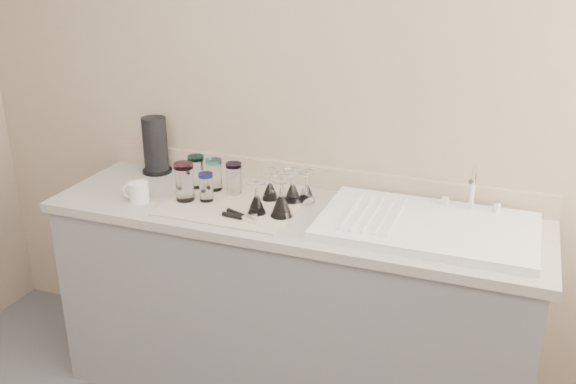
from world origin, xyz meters
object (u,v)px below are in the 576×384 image
at_px(goblet_front_left, 257,202).
at_px(paper_towel_roll, 155,146).
at_px(tumbler_teal, 196,171).
at_px(goblet_back_right, 293,191).
at_px(can_opener, 241,216).
at_px(tumbler_purple, 234,178).
at_px(tumbler_cyan, 214,174).
at_px(tumbler_blue, 206,187).
at_px(goblet_extra, 306,191).
at_px(sink_unit, 428,226).
at_px(white_mug, 138,192).
at_px(tumbler_magenta, 184,181).
at_px(goblet_back_left, 270,189).
at_px(goblet_front_right, 281,203).

bearing_deg(goblet_front_left, paper_towel_roll, 155.19).
relative_size(tumbler_teal, goblet_back_right, 1.05).
xyz_separation_m(goblet_back_right, can_opener, (-0.13, -0.24, -0.04)).
xyz_separation_m(tumbler_purple, paper_towel_roll, (-0.47, 0.13, 0.05)).
relative_size(tumbler_cyan, tumbler_blue, 1.15).
bearing_deg(goblet_extra, sink_unit, -10.19).
xyz_separation_m(tumbler_cyan, goblet_extra, (0.42, 0.02, -0.03)).
distance_m(tumbler_blue, goblet_back_right, 0.37).
height_order(tumbler_blue, white_mug, tumbler_blue).
xyz_separation_m(tumbler_teal, tumbler_magenta, (0.03, -0.15, 0.01)).
xyz_separation_m(tumbler_teal, goblet_front_left, (0.36, -0.17, -0.03)).
distance_m(goblet_back_right, white_mug, 0.66).
xyz_separation_m(sink_unit, goblet_back_right, (-0.58, 0.07, 0.04)).
bearing_deg(tumbler_cyan, can_opener, -45.95).
bearing_deg(tumbler_cyan, tumbler_magenta, -112.55).
xyz_separation_m(tumbler_cyan, paper_towel_roll, (-0.37, 0.13, 0.05)).
height_order(tumbler_teal, can_opener, tumbler_teal).
bearing_deg(goblet_front_left, goblet_back_left, 91.70).
relative_size(tumbler_purple, tumbler_magenta, 0.84).
relative_size(can_opener, paper_towel_roll, 0.58).
xyz_separation_m(tumbler_blue, goblet_front_left, (0.25, -0.05, -0.02)).
height_order(tumbler_cyan, goblet_back_left, tumbler_cyan).
distance_m(tumbler_magenta, white_mug, 0.20).
xyz_separation_m(goblet_back_right, goblet_front_right, (0.01, -0.16, 0.01)).
height_order(tumbler_cyan, paper_towel_roll, paper_towel_roll).
xyz_separation_m(goblet_back_left, can_opener, (-0.03, -0.23, -0.03)).
distance_m(goblet_front_left, paper_towel_roll, 0.72).
height_order(goblet_back_left, can_opener, goblet_back_left).
distance_m(tumbler_purple, paper_towel_roll, 0.49).
xyz_separation_m(tumbler_magenta, can_opener, (0.30, -0.10, -0.07)).
xyz_separation_m(sink_unit, tumbler_magenta, (-1.01, -0.07, 0.07)).
bearing_deg(goblet_back_left, tumbler_magenta, -158.01).
xyz_separation_m(tumbler_cyan, goblet_back_right, (0.37, -0.01, -0.02)).
height_order(tumbler_cyan, white_mug, tumbler_cyan).
bearing_deg(tumbler_teal, paper_towel_roll, 156.06).
xyz_separation_m(goblet_back_left, goblet_back_right, (0.10, 0.01, 0.00)).
xyz_separation_m(tumbler_purple, goblet_back_left, (0.17, -0.01, -0.03)).
distance_m(white_mug, paper_towel_roll, 0.38).
bearing_deg(tumbler_cyan, sink_unit, -4.63).
xyz_separation_m(tumbler_blue, paper_towel_roll, (-0.40, 0.25, 0.06)).
bearing_deg(tumbler_purple, tumbler_blue, -121.24).
relative_size(tumbler_magenta, paper_towel_roll, 0.61).
relative_size(tumbler_purple, paper_towel_roll, 0.51).
bearing_deg(goblet_extra, tumbler_magenta, -160.86).
bearing_deg(tumbler_magenta, goblet_back_right, 18.56).
relative_size(tumbler_magenta, goblet_extra, 1.24).
relative_size(goblet_back_right, goblet_front_left, 1.01).
height_order(tumbler_purple, goblet_extra, tumbler_purple).
bearing_deg(goblet_front_left, goblet_back_right, 60.53).
bearing_deg(goblet_extra, paper_towel_roll, 172.18).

